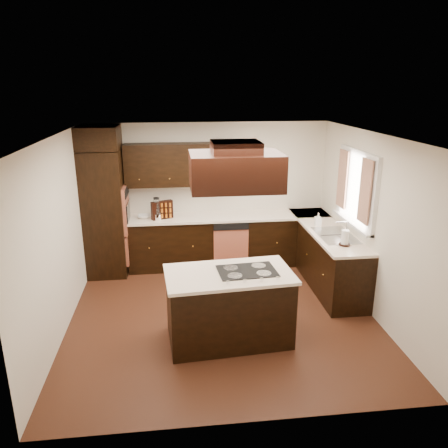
{
  "coord_description": "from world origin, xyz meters",
  "views": [
    {
      "loc": [
        -0.61,
        -5.48,
        3.12
      ],
      "look_at": [
        0.1,
        0.6,
        1.15
      ],
      "focal_mm": 35.0,
      "sensor_mm": 36.0,
      "label": 1
    }
  ],
  "objects_px": {
    "oven_column": "(105,213)",
    "spice_rack": "(162,210)",
    "range_hood": "(236,171)",
    "island": "(229,308)"
  },
  "relations": [
    {
      "from": "island",
      "to": "spice_rack",
      "type": "height_order",
      "value": "spice_rack"
    },
    {
      "from": "island",
      "to": "spice_rack",
      "type": "distance_m",
      "value": 2.59
    },
    {
      "from": "island",
      "to": "spice_rack",
      "type": "xyz_separation_m",
      "value": [
        -0.85,
        2.36,
        0.64
      ]
    },
    {
      "from": "oven_column",
      "to": "island",
      "type": "bearing_deg",
      "value": -52.53
    },
    {
      "from": "oven_column",
      "to": "range_hood",
      "type": "distance_m",
      "value": 3.13
    },
    {
      "from": "range_hood",
      "to": "oven_column",
      "type": "bearing_deg",
      "value": 129.74
    },
    {
      "from": "oven_column",
      "to": "spice_rack",
      "type": "height_order",
      "value": "oven_column"
    },
    {
      "from": "oven_column",
      "to": "spice_rack",
      "type": "xyz_separation_m",
      "value": [
        0.95,
        0.02,
        0.02
      ]
    },
    {
      "from": "oven_column",
      "to": "island",
      "type": "distance_m",
      "value": 3.01
    },
    {
      "from": "spice_rack",
      "to": "island",
      "type": "bearing_deg",
      "value": -94.72
    }
  ]
}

